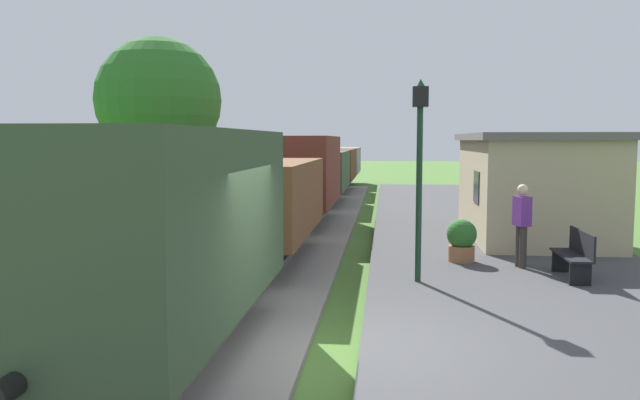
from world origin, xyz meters
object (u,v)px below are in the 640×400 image
person_waiting (522,222)px  tree_field_left (181,126)px  bench_near_hut (575,254)px  lamp_post_near (420,143)px  freight_train (305,177)px  station_hut (532,185)px  potted_planter (462,240)px  tree_trackside_far (159,101)px  bench_down_platform (490,203)px

person_waiting → tree_field_left: size_ratio=0.33×
bench_near_hut → lamp_post_near: bearing=-169.4°
freight_train → tree_field_left: size_ratio=7.61×
station_hut → bench_near_hut: bearing=-93.6°
person_waiting → lamp_post_near: lamp_post_near is taller
freight_train → potted_planter: 10.40m
freight_train → potted_planter: bearing=-64.0°
station_hut → lamp_post_near: (-3.28, -5.66, 1.15)m
potted_planter → tree_trackside_far: 10.89m
potted_planter → tree_field_left: tree_field_left is taller
bench_down_platform → person_waiting: size_ratio=0.88×
station_hut → tree_field_left: 17.20m
station_hut → bench_near_hut: (-0.32, -5.10, -0.93)m
potted_planter → bench_near_hut: bearing=-38.1°
freight_train → lamp_post_near: 11.98m
tree_trackside_far → bench_near_hut: bearing=-33.9°
potted_planter → tree_trackside_far: size_ratio=0.15×
bench_down_platform → tree_field_left: (-12.85, 6.25, 2.79)m
bench_near_hut → tree_field_left: bearing=128.7°
station_hut → tree_trackside_far: 11.40m
bench_near_hut → lamp_post_near: size_ratio=0.41×
station_hut → bench_near_hut: 5.20m
lamp_post_near → tree_field_left: 19.31m
bench_down_platform → person_waiting: (-0.78, -8.77, 0.46)m
freight_train → tree_field_left: tree_field_left is taller
bench_near_hut → potted_planter: potted_planter is taller
station_hut → person_waiting: station_hut is taller
freight_train → tree_field_left: bearing=140.8°
tree_field_left → person_waiting: bearing=-51.2°
bench_down_platform → tree_trackside_far: tree_trackside_far is taller
tree_trackside_far → person_waiting: bearing=-32.0°
freight_train → person_waiting: size_ratio=22.92×
potted_planter → bench_down_platform: bearing=76.9°
person_waiting → lamp_post_near: (-2.17, -1.55, 1.62)m
freight_train → bench_down_platform: freight_train is taller
tree_trackside_far → station_hut: bearing=-10.6°
tree_field_left → station_hut: bearing=-39.6°
person_waiting → tree_trackside_far: tree_trackside_far is taller
lamp_post_near → person_waiting: bearing=35.6°
bench_near_hut → bench_down_platform: bearing=90.0°
tree_trackside_far → tree_field_left: 9.16m
bench_near_hut → tree_trackside_far: (-10.62, 7.14, 3.36)m
lamp_post_near → tree_field_left: (-9.89, 16.57, 0.71)m
tree_trackside_far → freight_train: bearing=41.6°
freight_train → person_waiting: bearing=-59.9°
tree_field_left → tree_trackside_far: bearing=-75.9°
potted_planter → station_hut: bearing=58.0°
freight_train → bench_down_platform: 6.61m
station_hut → lamp_post_near: size_ratio=1.57×
bench_down_platform → bench_near_hut: bearing=-90.0°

